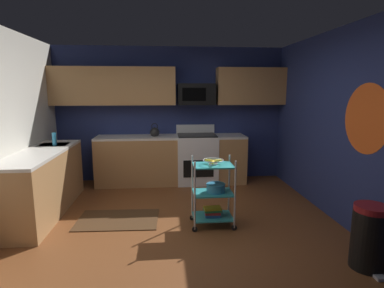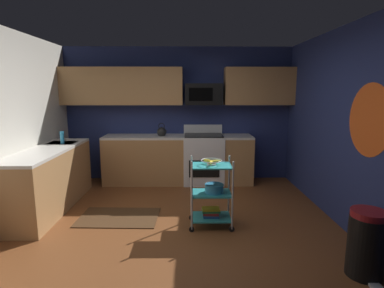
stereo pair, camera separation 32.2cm
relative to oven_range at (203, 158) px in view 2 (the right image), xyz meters
name	(u,v)px [view 2 (the right image)]	position (x,y,z in m)	size (l,w,h in m)	color
floor	(173,232)	(-0.49, -2.10, -0.50)	(4.40, 4.80, 0.04)	brown
wall_back	(178,114)	(-0.49, 0.33, 0.82)	(4.52, 0.06, 2.60)	navy
wall_right	(355,130)	(1.74, -2.10, 0.82)	(0.06, 4.80, 2.60)	navy
wall_flower_decal	(369,120)	(1.71, -2.44, 0.97)	(0.82, 0.82, 0.00)	#E5591E
counter_run	(131,166)	(-1.30, -0.57, -0.01)	(3.61, 2.66, 0.92)	#B27F4C
oven_range	(203,158)	(0.00, 0.00, 0.00)	(0.76, 0.65, 1.10)	white
upper_cabinets	(172,86)	(-0.60, 0.13, 1.37)	(4.40, 0.33, 0.70)	#B27F4C
microwave	(204,94)	(0.00, 0.10, 1.22)	(0.70, 0.39, 0.40)	black
rolling_cart	(211,193)	(0.00, -1.97, -0.03)	(0.58, 0.39, 0.91)	silver
fruit_bowl	(211,161)	(0.00, -1.97, 0.40)	(0.27, 0.27, 0.07)	silver
mixing_bowl_large	(214,188)	(0.04, -1.97, 0.04)	(0.25, 0.25, 0.11)	#338CBF
book_stack	(211,212)	(0.00, -1.97, -0.29)	(0.24, 0.19, 0.12)	#1E4C8C
kettle	(162,132)	(-0.80, 0.00, 0.52)	(0.21, 0.18, 0.26)	black
dish_soap_bottle	(62,137)	(-2.34, -0.85, 0.54)	(0.06, 0.06, 0.20)	#2D8CBF
trash_can	(366,244)	(1.41, -3.10, -0.15)	(0.34, 0.42, 0.66)	black
floor_rug	(119,217)	(-1.28, -1.70, -0.47)	(1.10, 0.70, 0.01)	#472D19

